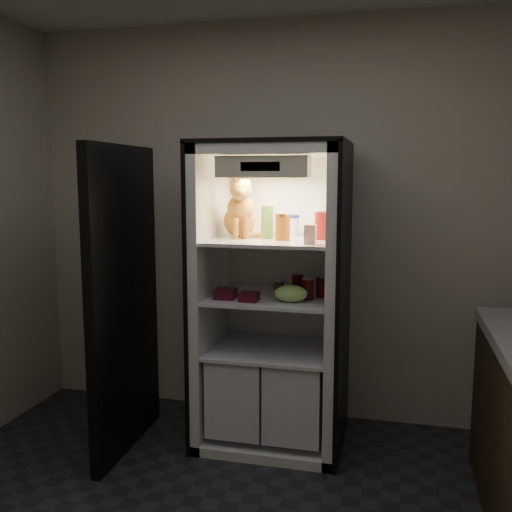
{
  "coord_description": "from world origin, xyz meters",
  "views": [
    {
      "loc": [
        0.74,
        -2.03,
        1.67
      ],
      "look_at": [
        -0.1,
        1.32,
        1.18
      ],
      "focal_mm": 40.0,
      "sensor_mm": 36.0,
      "label": 1
    }
  ],
  "objects_px": {
    "parmesan_shaker": "(267,222)",
    "soda_can_c": "(308,289)",
    "pepper_jar": "(323,224)",
    "condiment_jar": "(279,287)",
    "berry_box_left": "(226,294)",
    "salsa_jar": "(283,227)",
    "refrigerator": "(273,317)",
    "berry_box_right": "(249,297)",
    "mayo_tub": "(291,226)",
    "grape_bag": "(291,293)",
    "soda_can_a": "(298,284)",
    "cream_carton": "(310,234)",
    "tabby_cat": "(240,213)",
    "soda_can_b": "(322,287)"
  },
  "relations": [
    {
      "from": "tabby_cat",
      "to": "parmesan_shaker",
      "type": "height_order",
      "value": "tabby_cat"
    },
    {
      "from": "parmesan_shaker",
      "to": "mayo_tub",
      "type": "xyz_separation_m",
      "value": [
        0.12,
        0.15,
        -0.03
      ]
    },
    {
      "from": "pepper_jar",
      "to": "berry_box_left",
      "type": "xyz_separation_m",
      "value": [
        -0.55,
        -0.2,
        -0.41
      ]
    },
    {
      "from": "salsa_jar",
      "to": "condiment_jar",
      "type": "height_order",
      "value": "salsa_jar"
    },
    {
      "from": "cream_carton",
      "to": "condiment_jar",
      "type": "bearing_deg",
      "value": 131.33
    },
    {
      "from": "tabby_cat",
      "to": "soda_can_a",
      "type": "xyz_separation_m",
      "value": [
        0.36,
        0.01,
        -0.43
      ]
    },
    {
      "from": "mayo_tub",
      "to": "cream_carton",
      "type": "distance_m",
      "value": 0.4
    },
    {
      "from": "parmesan_shaker",
      "to": "soda_can_b",
      "type": "relative_size",
      "value": 1.58
    },
    {
      "from": "refrigerator",
      "to": "condiment_jar",
      "type": "xyz_separation_m",
      "value": [
        0.03,
        0.02,
        0.19
      ]
    },
    {
      "from": "tabby_cat",
      "to": "berry_box_right",
      "type": "bearing_deg",
      "value": -81.76
    },
    {
      "from": "mayo_tub",
      "to": "salsa_jar",
      "type": "bearing_deg",
      "value": -93.66
    },
    {
      "from": "berry_box_left",
      "to": "soda_can_c",
      "type": "bearing_deg",
      "value": 11.21
    },
    {
      "from": "condiment_jar",
      "to": "berry_box_left",
      "type": "bearing_deg",
      "value": -140.92
    },
    {
      "from": "parmesan_shaker",
      "to": "mayo_tub",
      "type": "distance_m",
      "value": 0.2
    },
    {
      "from": "soda_can_b",
      "to": "berry_box_right",
      "type": "bearing_deg",
      "value": -151.52
    },
    {
      "from": "pepper_jar",
      "to": "soda_can_c",
      "type": "height_order",
      "value": "pepper_jar"
    },
    {
      "from": "mayo_tub",
      "to": "parmesan_shaker",
      "type": "bearing_deg",
      "value": -128.01
    },
    {
      "from": "condiment_jar",
      "to": "soda_can_c",
      "type": "bearing_deg",
      "value": -32.99
    },
    {
      "from": "tabby_cat",
      "to": "soda_can_a",
      "type": "relative_size",
      "value": 2.95
    },
    {
      "from": "tabby_cat",
      "to": "mayo_tub",
      "type": "height_order",
      "value": "tabby_cat"
    },
    {
      "from": "salsa_jar",
      "to": "condiment_jar",
      "type": "distance_m",
      "value": 0.41
    },
    {
      "from": "salsa_jar",
      "to": "berry_box_left",
      "type": "height_order",
      "value": "salsa_jar"
    },
    {
      "from": "tabby_cat",
      "to": "berry_box_left",
      "type": "distance_m",
      "value": 0.52
    },
    {
      "from": "condiment_jar",
      "to": "berry_box_right",
      "type": "distance_m",
      "value": 0.29
    },
    {
      "from": "salsa_jar",
      "to": "pepper_jar",
      "type": "bearing_deg",
      "value": 22.72
    },
    {
      "from": "parmesan_shaker",
      "to": "condiment_jar",
      "type": "xyz_separation_m",
      "value": [
        0.06,
        0.06,
        -0.41
      ]
    },
    {
      "from": "refrigerator",
      "to": "grape_bag",
      "type": "height_order",
      "value": "refrigerator"
    },
    {
      "from": "parmesan_shaker",
      "to": "berry_box_left",
      "type": "xyz_separation_m",
      "value": [
        -0.22,
        -0.16,
        -0.42
      ]
    },
    {
      "from": "salsa_jar",
      "to": "condiment_jar",
      "type": "bearing_deg",
      "value": 110.99
    },
    {
      "from": "tabby_cat",
      "to": "parmesan_shaker",
      "type": "xyz_separation_m",
      "value": [
        0.18,
        -0.05,
        -0.05
      ]
    },
    {
      "from": "pepper_jar",
      "to": "condiment_jar",
      "type": "height_order",
      "value": "pepper_jar"
    },
    {
      "from": "berry_box_left",
      "to": "berry_box_right",
      "type": "height_order",
      "value": "berry_box_left"
    },
    {
      "from": "refrigerator",
      "to": "mayo_tub",
      "type": "bearing_deg",
      "value": 51.49
    },
    {
      "from": "condiment_jar",
      "to": "soda_can_b",
      "type": "bearing_deg",
      "value": -8.84
    },
    {
      "from": "soda_can_b",
      "to": "condiment_jar",
      "type": "bearing_deg",
      "value": 171.16
    },
    {
      "from": "cream_carton",
      "to": "pepper_jar",
      "type": "bearing_deg",
      "value": 79.83
    },
    {
      "from": "pepper_jar",
      "to": "condiment_jar",
      "type": "distance_m",
      "value": 0.48
    },
    {
      "from": "berry_box_left",
      "to": "berry_box_right",
      "type": "xyz_separation_m",
      "value": [
        0.16,
        -0.03,
        -0.0
      ]
    },
    {
      "from": "tabby_cat",
      "to": "berry_box_left",
      "type": "relative_size",
      "value": 3.28
    },
    {
      "from": "berry_box_right",
      "to": "soda_can_a",
      "type": "bearing_deg",
      "value": 46.95
    },
    {
      "from": "mayo_tub",
      "to": "soda_can_a",
      "type": "bearing_deg",
      "value": -57.0
    },
    {
      "from": "soda_can_a",
      "to": "berry_box_right",
      "type": "distance_m",
      "value": 0.36
    },
    {
      "from": "grape_bag",
      "to": "soda_can_a",
      "type": "bearing_deg",
      "value": 89.34
    },
    {
      "from": "condiment_jar",
      "to": "salsa_jar",
      "type": "bearing_deg",
      "value": -69.01
    },
    {
      "from": "parmesan_shaker",
      "to": "soda_can_c",
      "type": "height_order",
      "value": "parmesan_shaker"
    },
    {
      "from": "refrigerator",
      "to": "cream_carton",
      "type": "distance_m",
      "value": 0.66
    },
    {
      "from": "tabby_cat",
      "to": "soda_can_b",
      "type": "distance_m",
      "value": 0.68
    },
    {
      "from": "refrigerator",
      "to": "soda_can_c",
      "type": "bearing_deg",
      "value": -25.84
    },
    {
      "from": "refrigerator",
      "to": "berry_box_right",
      "type": "height_order",
      "value": "refrigerator"
    },
    {
      "from": "mayo_tub",
      "to": "berry_box_left",
      "type": "relative_size",
      "value": 1.14
    }
  ]
}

